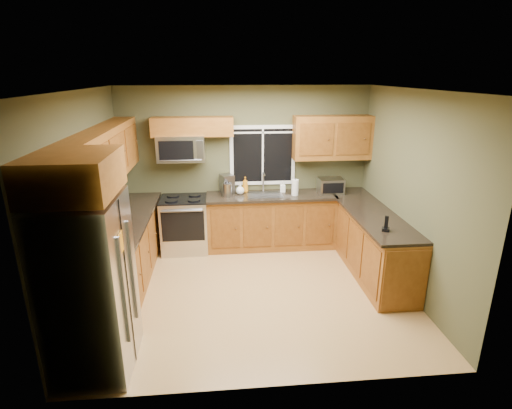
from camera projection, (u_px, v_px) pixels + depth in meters
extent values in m
plane|color=tan|center=(255.00, 291.00, 5.57)|extent=(4.20, 4.20, 0.00)
plane|color=white|center=(255.00, 90.00, 4.72)|extent=(4.20, 4.20, 0.00)
plane|color=#49492D|center=(245.00, 167.00, 6.84)|extent=(4.20, 0.00, 4.20)
plane|color=#49492D|center=(274.00, 261.00, 3.44)|extent=(4.20, 0.00, 4.20)
plane|color=#49492D|center=(87.00, 203.00, 4.95)|extent=(0.00, 3.60, 3.60)
plane|color=#49492D|center=(411.00, 194.00, 5.33)|extent=(0.00, 3.60, 3.60)
cube|color=white|center=(263.00, 155.00, 6.79)|extent=(1.12, 0.03, 1.02)
cube|color=black|center=(263.00, 156.00, 6.78)|extent=(1.00, 0.01, 0.90)
cube|color=white|center=(263.00, 156.00, 6.78)|extent=(0.03, 0.01, 0.90)
cube|color=white|center=(263.00, 133.00, 6.65)|extent=(1.00, 0.01, 0.03)
cube|color=brown|center=(127.00, 252.00, 5.71)|extent=(0.60, 2.65, 0.90)
cube|color=black|center=(125.00, 221.00, 5.57)|extent=(0.65, 2.65, 0.04)
cube|color=brown|center=(271.00, 221.00, 6.88)|extent=(2.17, 0.60, 0.90)
cube|color=black|center=(271.00, 196.00, 6.71)|extent=(2.17, 0.65, 0.04)
cube|color=brown|center=(368.00, 240.00, 6.10)|extent=(0.60, 2.50, 0.90)
cube|color=brown|center=(405.00, 281.00, 4.91)|extent=(0.56, 0.02, 0.82)
cube|color=black|center=(370.00, 211.00, 5.95)|extent=(0.65, 2.50, 0.04)
cube|color=brown|center=(105.00, 155.00, 5.26)|extent=(0.33, 2.65, 0.72)
cube|color=brown|center=(193.00, 127.00, 6.38)|extent=(1.30, 0.33, 0.30)
cube|color=brown|center=(332.00, 138.00, 6.65)|extent=(1.30, 0.33, 0.72)
cube|color=brown|center=(73.00, 175.00, 3.54)|extent=(0.72, 0.90, 0.38)
cube|color=#B7B7BC|center=(90.00, 287.00, 3.90)|extent=(0.72, 0.90, 1.80)
cube|color=slate|center=(124.00, 291.00, 3.73)|extent=(0.03, 0.04, 1.10)
cube|color=slate|center=(132.00, 271.00, 4.11)|extent=(0.03, 0.04, 1.10)
cube|color=black|center=(128.00, 285.00, 3.93)|extent=(0.01, 0.02, 1.78)
cube|color=orange|center=(121.00, 243.00, 3.68)|extent=(0.01, 0.14, 0.20)
cube|color=#B7B7BC|center=(185.00, 225.00, 6.72)|extent=(0.76, 0.65, 0.90)
cube|color=black|center=(183.00, 199.00, 6.58)|extent=(0.76, 0.64, 0.03)
cube|color=black|center=(183.00, 227.00, 6.38)|extent=(0.68, 0.02, 0.50)
cylinder|color=slate|center=(182.00, 211.00, 6.28)|extent=(0.64, 0.04, 0.04)
cylinder|color=black|center=(171.00, 201.00, 6.43)|extent=(0.20, 0.20, 0.01)
cylinder|color=black|center=(194.00, 200.00, 6.46)|extent=(0.20, 0.20, 0.01)
cylinder|color=black|center=(173.00, 196.00, 6.69)|extent=(0.20, 0.20, 0.01)
cylinder|color=black|center=(195.00, 195.00, 6.72)|extent=(0.20, 0.20, 0.01)
cube|color=#B7B7BC|center=(181.00, 148.00, 6.45)|extent=(0.76, 0.38, 0.42)
cube|color=black|center=(176.00, 150.00, 6.26)|extent=(0.54, 0.01, 0.30)
cube|color=slate|center=(200.00, 150.00, 6.29)|extent=(0.10, 0.01, 0.30)
cylinder|color=slate|center=(181.00, 161.00, 6.30)|extent=(0.66, 0.02, 0.02)
cube|color=slate|center=(264.00, 195.00, 6.70)|extent=(0.60, 0.42, 0.02)
cylinder|color=#B7B7BC|center=(263.00, 182.00, 6.83)|extent=(0.03, 0.03, 0.34)
cylinder|color=#B7B7BC|center=(264.00, 174.00, 6.70)|extent=(0.03, 0.18, 0.03)
cube|color=#B7B7BC|center=(331.00, 186.00, 6.76)|extent=(0.42, 0.31, 0.26)
cube|color=black|center=(333.00, 188.00, 6.61)|extent=(0.35, 0.02, 0.17)
cube|color=slate|center=(227.00, 184.00, 6.75)|extent=(0.26, 0.29, 0.32)
cylinder|color=black|center=(227.00, 190.00, 6.69)|extent=(0.15, 0.15, 0.17)
cylinder|color=#B7B7BC|center=(227.00, 190.00, 6.56)|extent=(0.16, 0.16, 0.23)
cone|color=black|center=(227.00, 182.00, 6.52)|extent=(0.11, 0.11, 0.06)
cylinder|color=white|center=(295.00, 187.00, 6.65)|extent=(0.12, 0.12, 0.27)
cylinder|color=slate|center=(295.00, 179.00, 6.60)|extent=(0.02, 0.02, 0.04)
imported|color=orange|center=(245.00, 185.00, 6.81)|extent=(0.12, 0.12, 0.27)
imported|color=white|center=(283.00, 187.00, 6.83)|extent=(0.09, 0.09, 0.19)
imported|color=white|center=(240.00, 189.00, 6.72)|extent=(0.17, 0.17, 0.18)
cube|color=black|center=(386.00, 229.00, 5.17)|extent=(0.12, 0.12, 0.04)
cube|color=black|center=(386.00, 222.00, 5.13)|extent=(0.05, 0.05, 0.17)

